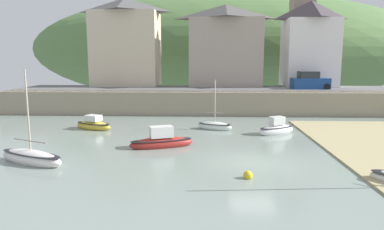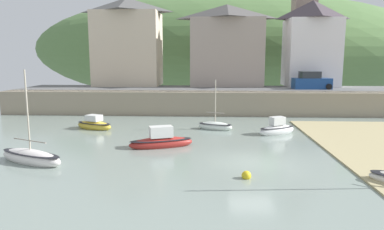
# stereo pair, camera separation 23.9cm
# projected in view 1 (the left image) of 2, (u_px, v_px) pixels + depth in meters

# --- Properties ---
(quay_seawall) EXTENTS (48.00, 9.40, 2.40)m
(quay_seawall) POSITION_uv_depth(u_px,v_px,m) (231.00, 101.00, 37.15)
(quay_seawall) COLOR gray
(quay_seawall) RESTS_ON ground
(hillside_backdrop) EXTENTS (80.00, 44.00, 21.52)m
(hillside_backdrop) POSITION_uv_depth(u_px,v_px,m) (229.00, 49.00, 73.28)
(hillside_backdrop) COLOR #577C44
(hillside_backdrop) RESTS_ON ground
(waterfront_building_left) EXTENTS (8.22, 6.23, 10.70)m
(waterfront_building_left) POSITION_uv_depth(u_px,v_px,m) (126.00, 42.00, 44.21)
(waterfront_building_left) COLOR beige
(waterfront_building_left) RESTS_ON ground
(waterfront_building_centre) EXTENTS (9.00, 5.98, 9.83)m
(waterfront_building_centre) POSITION_uv_depth(u_px,v_px,m) (225.00, 45.00, 43.81)
(waterfront_building_centre) COLOR #A49588
(waterfront_building_centre) RESTS_ON ground
(waterfront_building_right) EXTENTS (6.35, 5.57, 10.23)m
(waterfront_building_right) POSITION_uv_depth(u_px,v_px,m) (310.00, 43.00, 43.37)
(waterfront_building_right) COLOR white
(waterfront_building_right) RESTS_ON ground
(church_with_spire) EXTENTS (3.00, 3.00, 16.65)m
(church_with_spire) POSITION_uv_depth(u_px,v_px,m) (302.00, 18.00, 46.78)
(church_with_spire) COLOR gray
(church_with_spire) RESTS_ON ground
(motorboat_with_cabin) EXTENTS (3.08, 1.97, 4.27)m
(motorboat_with_cabin) POSITION_uv_depth(u_px,v_px,m) (215.00, 126.00, 29.33)
(motorboat_with_cabin) COLOR white
(motorboat_with_cabin) RESTS_ON ground
(sailboat_far_left) EXTENTS (4.57, 2.89, 5.44)m
(sailboat_far_left) POSITION_uv_depth(u_px,v_px,m) (31.00, 158.00, 19.89)
(sailboat_far_left) COLOR white
(sailboat_far_left) RESTS_ON ground
(sailboat_white_hull) EXTENTS (3.60, 2.54, 1.35)m
(sailboat_white_hull) POSITION_uv_depth(u_px,v_px,m) (94.00, 125.00, 29.49)
(sailboat_white_hull) COLOR gold
(sailboat_white_hull) RESTS_ON ground
(rowboat_small_beached) EXTENTS (3.27, 2.40, 1.57)m
(rowboat_small_beached) POSITION_uv_depth(u_px,v_px,m) (277.00, 129.00, 27.52)
(rowboat_small_beached) COLOR white
(rowboat_small_beached) RESTS_ON ground
(sailboat_tall_mast) EXTENTS (4.41, 2.53, 1.59)m
(sailboat_tall_mast) POSITION_uv_depth(u_px,v_px,m) (162.00, 141.00, 23.46)
(sailboat_tall_mast) COLOR maroon
(sailboat_tall_mast) RESTS_ON ground
(parked_car_near_slipway) EXTENTS (4.20, 1.97, 1.95)m
(parked_car_near_slipway) POSITION_uv_depth(u_px,v_px,m) (310.00, 82.00, 39.67)
(parked_car_near_slipway) COLOR navy
(parked_car_near_slipway) RESTS_ON ground
(mooring_buoy) EXTENTS (0.47, 0.47, 0.47)m
(mooring_buoy) POSITION_uv_depth(u_px,v_px,m) (248.00, 175.00, 17.41)
(mooring_buoy) COLOR yellow
(mooring_buoy) RESTS_ON ground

